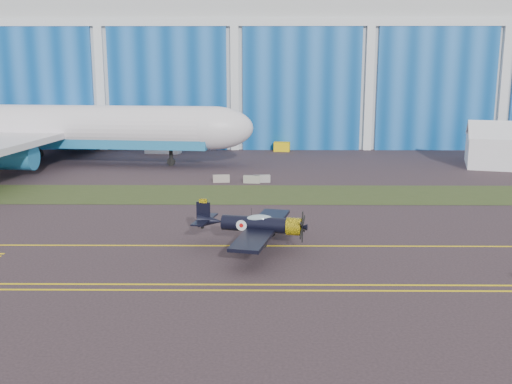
{
  "coord_description": "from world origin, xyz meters",
  "views": [
    {
      "loc": [
        4.39,
        -50.18,
        14.01
      ],
      "look_at": [
        3.92,
        3.2,
        2.59
      ],
      "focal_mm": 42.0,
      "sensor_mm": 36.0,
      "label": 1
    }
  ],
  "objects_px": {
    "warbird": "(255,224)",
    "tug": "(282,147)",
    "jetliner": "(38,80)",
    "shipping_container": "(163,146)"
  },
  "relations": [
    {
      "from": "jetliner",
      "to": "warbird",
      "type": "bearing_deg",
      "value": -46.6
    },
    {
      "from": "warbird",
      "to": "jetliner",
      "type": "height_order",
      "value": "jetliner"
    },
    {
      "from": "jetliner",
      "to": "tug",
      "type": "distance_m",
      "value": 38.62
    },
    {
      "from": "warbird",
      "to": "shipping_container",
      "type": "xyz_separation_m",
      "value": [
        -15.31,
        50.92,
        -0.79
      ]
    },
    {
      "from": "warbird",
      "to": "tug",
      "type": "height_order",
      "value": "warbird"
    },
    {
      "from": "jetliner",
      "to": "shipping_container",
      "type": "height_order",
      "value": "jetliner"
    },
    {
      "from": "tug",
      "to": "warbird",
      "type": "bearing_deg",
      "value": -87.3
    },
    {
      "from": "tug",
      "to": "shipping_container",
      "type": "bearing_deg",
      "value": -166.15
    },
    {
      "from": "jetliner",
      "to": "shipping_container",
      "type": "relative_size",
      "value": 13.37
    },
    {
      "from": "warbird",
      "to": "shipping_container",
      "type": "height_order",
      "value": "warbird"
    }
  ]
}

